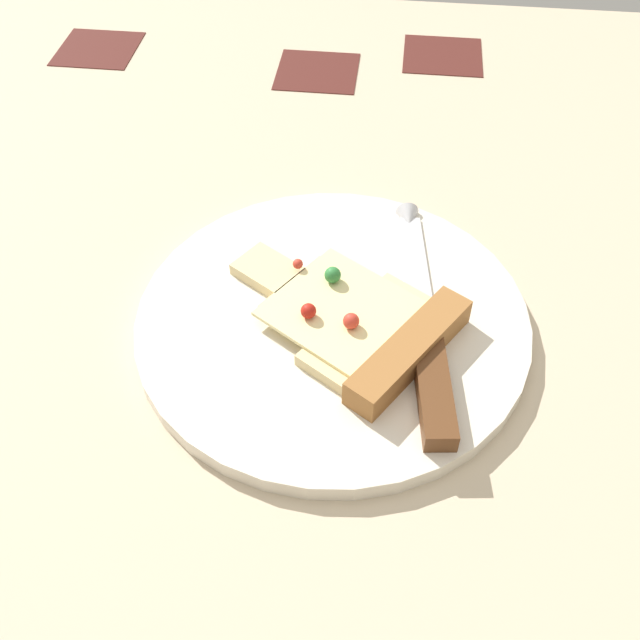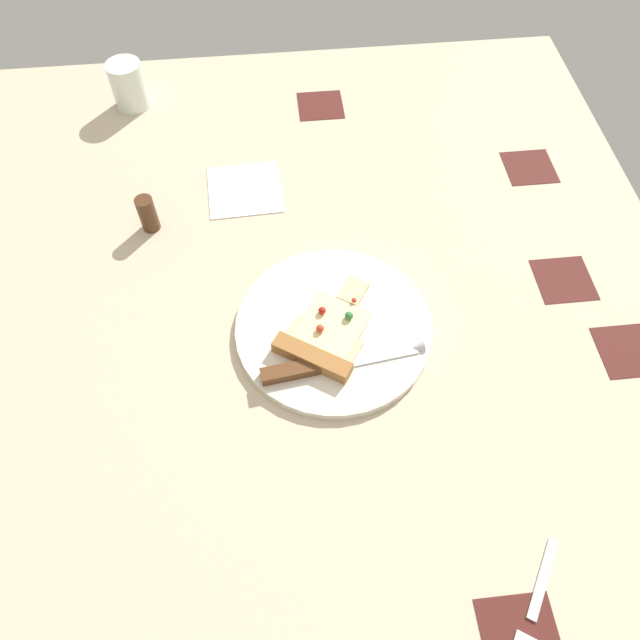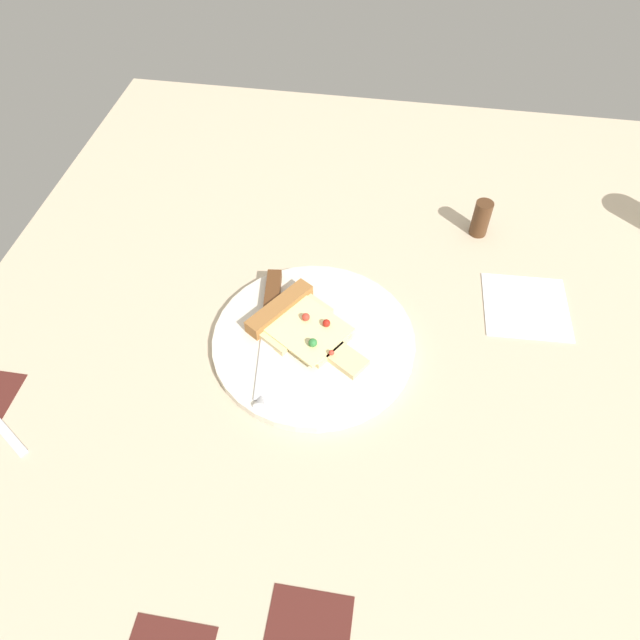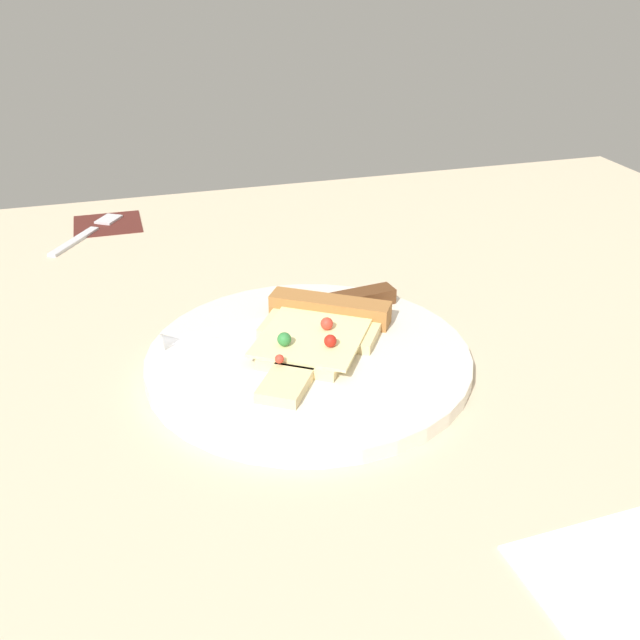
# 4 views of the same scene
# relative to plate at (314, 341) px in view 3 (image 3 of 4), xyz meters

# --- Properties ---
(ground_plane) EXTENTS (1.28, 1.28, 0.03)m
(ground_plane) POSITION_rel_plate_xyz_m (0.06, -0.09, -0.02)
(ground_plane) COLOR #C6B293
(ground_plane) RESTS_ON ground
(plate) EXTENTS (0.30, 0.30, 0.01)m
(plate) POSITION_rel_plate_xyz_m (0.00, 0.00, 0.00)
(plate) COLOR silver
(plate) RESTS_ON ground_plane
(pizza_slice) EXTENTS (0.16, 0.19, 0.03)m
(pizza_slice) POSITION_rel_plate_xyz_m (0.01, 0.02, 0.01)
(pizza_slice) COLOR beige
(pizza_slice) RESTS_ON plate
(knife) EXTENTS (0.24, 0.05, 0.02)m
(knife) POSITION_rel_plate_xyz_m (0.02, 0.07, 0.01)
(knife) COLOR silver
(knife) RESTS_ON plate
(pepper_shaker) EXTENTS (0.03, 0.03, 0.07)m
(pepper_shaker) POSITION_rel_plate_xyz_m (0.29, -0.24, 0.03)
(pepper_shaker) COLOR #4C2D19
(pepper_shaker) RESTS_ON ground_plane
(napkin) EXTENTS (0.14, 0.14, 0.00)m
(napkin) POSITION_rel_plate_xyz_m (0.12, -0.32, -0.00)
(napkin) COLOR white
(napkin) RESTS_ON ground_plane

